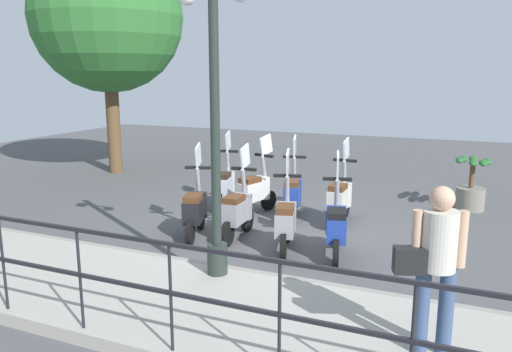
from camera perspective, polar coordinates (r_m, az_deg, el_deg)
The scene contains 15 objects.
ground_plane at distance 8.77m, azimuth 2.50°, elevation -6.28°, with size 28.00×28.00×0.00m, color #4C4C4F.
promenade_walkway at distance 6.10m, azimuth -8.37°, elevation -14.00°, with size 2.20×20.00×0.15m.
fence_railing at distance 4.99m, azimuth -15.03°, elevation -10.11°, with size 0.04×16.03×1.07m.
lamp_post_near at distance 6.17m, azimuth -4.67°, elevation 4.03°, with size 0.26×0.90×3.95m.
pedestrian_with_bag at distance 4.81m, azimuth 19.82°, elevation -8.81°, with size 0.45×0.62×1.59m.
tree_large at distance 14.18m, azimuth -16.64°, elevation 17.00°, with size 3.93×3.93×6.11m.
potted_palm at distance 10.87m, azimuth 23.35°, elevation -1.27°, with size 1.06×0.66×1.05m.
scooter_near_0 at distance 7.54m, azimuth 9.14°, elevation -5.60°, with size 1.21×0.52×1.54m.
scooter_near_1 at distance 7.69m, azimuth 3.40°, elevation -5.11°, with size 1.21×0.53×1.54m.
scooter_near_2 at distance 8.24m, azimuth -2.14°, elevation -3.94°, with size 1.23×0.44×1.54m.
scooter_near_3 at distance 8.39m, azimuth -6.96°, elevation -3.74°, with size 1.20×0.55×1.54m.
scooter_far_0 at distance 9.17m, azimuth 9.55°, elevation -2.48°, with size 1.23×0.44×1.54m.
scooter_far_1 at distance 9.42m, azimuth 4.20°, elevation -1.97°, with size 1.21×0.51×1.54m.
scooter_far_2 at distance 9.62m, azimuth -0.13°, elevation -1.64°, with size 1.20×0.54×1.54m.
scooter_far_3 at distance 10.10m, azimuth -3.59°, elevation -1.03°, with size 1.22×0.50×1.54m.
Camera 1 is at (-7.80, -2.93, 2.71)m, focal length 35.00 mm.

